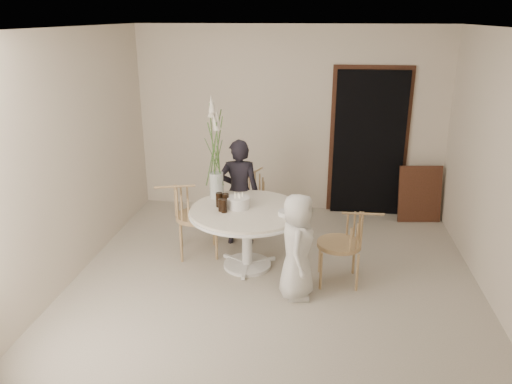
# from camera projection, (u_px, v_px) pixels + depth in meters

# --- Properties ---
(ground) EXTENTS (4.50, 4.50, 0.00)m
(ground) POSITION_uv_depth(u_px,v_px,m) (275.00, 278.00, 5.65)
(ground) COLOR beige
(ground) RESTS_ON ground
(room_shell) EXTENTS (4.50, 4.50, 4.50)m
(room_shell) POSITION_uv_depth(u_px,v_px,m) (277.00, 139.00, 5.10)
(room_shell) COLOR white
(room_shell) RESTS_ON ground
(doorway) EXTENTS (1.00, 0.10, 2.10)m
(doorway) POSITION_uv_depth(u_px,v_px,m) (369.00, 144.00, 7.20)
(doorway) COLOR black
(doorway) RESTS_ON ground
(door_trim) EXTENTS (1.12, 0.03, 2.22)m
(door_trim) POSITION_uv_depth(u_px,v_px,m) (369.00, 139.00, 7.22)
(door_trim) COLOR #532A1C
(door_trim) RESTS_ON ground
(table) EXTENTS (1.33, 1.33, 0.73)m
(table) POSITION_uv_depth(u_px,v_px,m) (247.00, 218.00, 5.72)
(table) COLOR white
(table) RESTS_ON ground
(picture_frame) EXTENTS (0.63, 0.26, 0.80)m
(picture_frame) POSITION_uv_depth(u_px,v_px,m) (420.00, 194.00, 7.11)
(picture_frame) COLOR #532A1C
(picture_frame) RESTS_ON ground
(chair_far) EXTENTS (0.55, 0.57, 0.80)m
(chair_far) POSITION_uv_depth(u_px,v_px,m) (251.00, 192.00, 6.83)
(chair_far) COLOR tan
(chair_far) RESTS_ON ground
(chair_right) EXTENTS (0.52, 0.48, 0.84)m
(chair_right) POSITION_uv_depth(u_px,v_px,m) (350.00, 237.00, 5.40)
(chair_right) COLOR tan
(chair_right) RESTS_ON ground
(chair_left) EXTENTS (0.63, 0.60, 0.91)m
(chair_left) POSITION_uv_depth(u_px,v_px,m) (186.00, 210.00, 6.04)
(chair_left) COLOR tan
(chair_left) RESTS_ON ground
(girl) EXTENTS (0.53, 0.38, 1.38)m
(girl) POSITION_uv_depth(u_px,v_px,m) (239.00, 193.00, 6.31)
(girl) COLOR black
(girl) RESTS_ON ground
(boy) EXTENTS (0.37, 0.56, 1.14)m
(boy) POSITION_uv_depth(u_px,v_px,m) (297.00, 247.00, 5.12)
(boy) COLOR silver
(boy) RESTS_ON ground
(birthday_cake) EXTENTS (0.26, 0.26, 0.18)m
(birthday_cake) POSITION_uv_depth(u_px,v_px,m) (238.00, 202.00, 5.70)
(birthday_cake) COLOR white
(birthday_cake) RESTS_ON table
(cola_tumbler_a) EXTENTS (0.09, 0.09, 0.14)m
(cola_tumbler_a) POSITION_uv_depth(u_px,v_px,m) (221.00, 205.00, 5.59)
(cola_tumbler_a) COLOR black
(cola_tumbler_a) RESTS_ON table
(cola_tumbler_b) EXTENTS (0.09, 0.09, 0.15)m
(cola_tumbler_b) POSITION_uv_depth(u_px,v_px,m) (224.00, 206.00, 5.56)
(cola_tumbler_b) COLOR black
(cola_tumbler_b) RESTS_ON table
(cola_tumbler_c) EXTENTS (0.09, 0.09, 0.17)m
(cola_tumbler_c) POSITION_uv_depth(u_px,v_px,m) (219.00, 200.00, 5.72)
(cola_tumbler_c) COLOR black
(cola_tumbler_c) RESTS_ON table
(cola_tumbler_d) EXTENTS (0.09, 0.09, 0.17)m
(cola_tumbler_d) POSITION_uv_depth(u_px,v_px,m) (226.00, 201.00, 5.69)
(cola_tumbler_d) COLOR black
(cola_tumbler_d) RESTS_ON table
(plate_stack) EXTENTS (0.20, 0.20, 0.05)m
(plate_stack) POSITION_uv_depth(u_px,v_px,m) (287.00, 213.00, 5.49)
(plate_stack) COLOR white
(plate_stack) RESTS_ON table
(flower_vase) EXTENTS (0.17, 0.17, 1.24)m
(flower_vase) POSITION_uv_depth(u_px,v_px,m) (216.00, 156.00, 5.86)
(flower_vase) COLOR #B8C2BC
(flower_vase) RESTS_ON table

